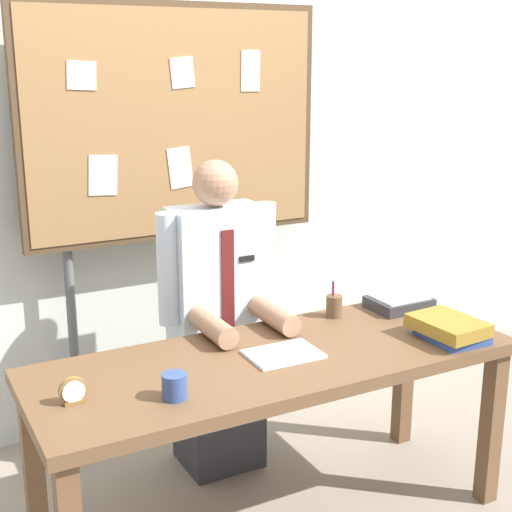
% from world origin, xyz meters
% --- Properties ---
extents(back_wall, '(6.40, 0.08, 2.70)m').
position_xyz_m(back_wall, '(0.00, 1.16, 1.35)').
color(back_wall, silver).
rests_on(back_wall, ground_plane).
extents(desk, '(1.86, 0.68, 0.73)m').
position_xyz_m(desk, '(0.00, 0.00, 0.64)').
color(desk, brown).
rests_on(desk, ground_plane).
extents(person, '(0.55, 0.56, 1.40)m').
position_xyz_m(person, '(0.00, 0.51, 0.65)').
color(person, '#2D2D33').
rests_on(person, ground_plane).
extents(bulletin_board, '(1.45, 0.09, 2.06)m').
position_xyz_m(bulletin_board, '(-0.00, 0.96, 1.49)').
color(bulletin_board, '#4C3823').
rests_on(bulletin_board, ground_plane).
extents(book_stack, '(0.23, 0.30, 0.08)m').
position_xyz_m(book_stack, '(0.69, -0.19, 0.77)').
color(book_stack, '#2D4C99').
rests_on(book_stack, desk).
extents(open_notebook, '(0.28, 0.20, 0.01)m').
position_xyz_m(open_notebook, '(0.02, -0.02, 0.73)').
color(open_notebook, white).
rests_on(open_notebook, desk).
extents(desk_clock, '(0.09, 0.04, 0.09)m').
position_xyz_m(desk_clock, '(-0.78, -0.04, 0.77)').
color(desk_clock, olive).
rests_on(desk_clock, desk).
extents(coffee_mug, '(0.08, 0.08, 0.09)m').
position_xyz_m(coffee_mug, '(-0.47, -0.16, 0.77)').
color(coffee_mug, '#334C8C').
rests_on(coffee_mug, desk).
extents(pen_holder, '(0.07, 0.07, 0.16)m').
position_xyz_m(pen_holder, '(0.43, 0.25, 0.78)').
color(pen_holder, brown).
rests_on(pen_holder, desk).
extents(paper_tray, '(0.26, 0.20, 0.06)m').
position_xyz_m(paper_tray, '(0.75, 0.20, 0.75)').
color(paper_tray, '#333338').
rests_on(paper_tray, desk).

